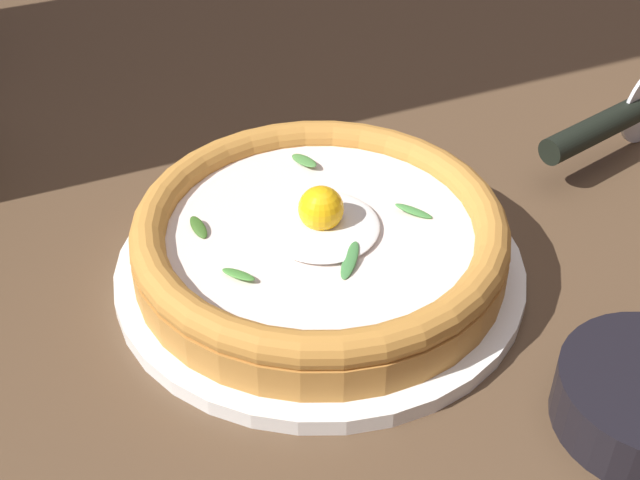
# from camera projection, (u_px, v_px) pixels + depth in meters

# --- Properties ---
(ground_plane) EXTENTS (2.40, 2.40, 0.03)m
(ground_plane) POSITION_uv_depth(u_px,v_px,m) (362.00, 327.00, 0.60)
(ground_plane) COLOR brown
(ground_plane) RESTS_ON ground
(pizza_plate) EXTENTS (0.29, 0.29, 0.01)m
(pizza_plate) POSITION_uv_depth(u_px,v_px,m) (320.00, 269.00, 0.62)
(pizza_plate) COLOR white
(pizza_plate) RESTS_ON ground
(pizza) EXTENTS (0.26, 0.26, 0.06)m
(pizza) POSITION_uv_depth(u_px,v_px,m) (320.00, 237.00, 0.60)
(pizza) COLOR #BB7E37
(pizza) RESTS_ON pizza_plate
(pizza_cutter) EXTENTS (0.12, 0.13, 0.07)m
(pizza_cutter) POSITION_uv_depth(u_px,v_px,m) (609.00, 123.00, 0.71)
(pizza_cutter) COLOR silver
(pizza_cutter) RESTS_ON ground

